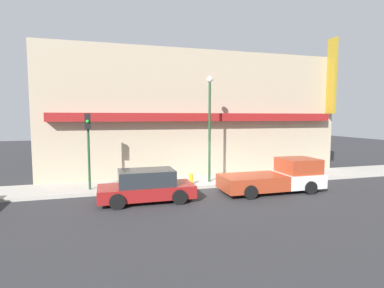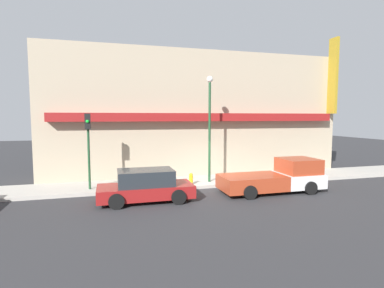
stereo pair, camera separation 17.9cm
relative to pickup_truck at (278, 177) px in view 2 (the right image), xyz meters
name	(u,v)px [view 2 (the right image)]	position (x,y,z in m)	size (l,w,h in m)	color
ground_plane	(218,188)	(-2.73, 1.63, -0.75)	(80.00, 80.00, 0.00)	#2D2D30
sidewalk	(210,181)	(-2.73, 3.05, -0.67)	(36.00, 2.84, 0.18)	#ADA89E
building	(196,115)	(-2.72, 5.95, 3.33)	(19.80, 3.80, 9.38)	tan
pickup_truck	(278,177)	(0.00, 0.00, 0.00)	(5.43, 2.22, 1.72)	silver
parked_car	(146,186)	(-6.91, 0.00, -0.03)	(4.38, 2.01, 1.49)	maroon
fire_hydrant	(191,179)	(-4.17, 2.06, -0.25)	(0.22, 0.22, 0.64)	yellow
street_lamp	(210,117)	(-2.94, 2.50, 3.17)	(0.36, 0.36, 6.06)	#1E4728
traffic_light	(88,138)	(-9.54, 2.34, 2.11)	(0.28, 0.42, 3.93)	#1E4728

